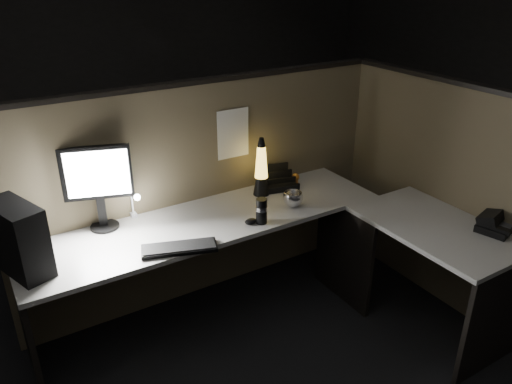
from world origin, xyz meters
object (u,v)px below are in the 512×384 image
keyboard (179,248)px  desk_phone (494,223)px  monitor (98,180)px  pc_tower (18,239)px  lava_lamp (261,171)px

keyboard → desk_phone: (1.69, -0.77, 0.04)m
monitor → desk_phone: monitor is taller
pc_tower → lava_lamp: 1.55m
desk_phone → lava_lamp: bearing=113.3°
pc_tower → keyboard: 0.82m
monitor → pc_tower: bearing=-134.0°
monitor → desk_phone: (1.97, -1.26, -0.26)m
lava_lamp → desk_phone: bearing=-51.6°
pc_tower → monitor: bearing=8.3°
pc_tower → monitor: monitor is taller
keyboard → desk_phone: desk_phone is taller
monitor → keyboard: (0.28, -0.49, -0.30)m
keyboard → desk_phone: bearing=-5.1°
pc_tower → desk_phone: 2.66m
pc_tower → monitor: size_ratio=0.73×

